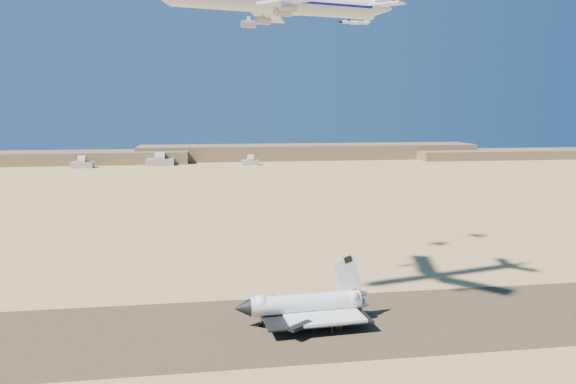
{
  "coord_description": "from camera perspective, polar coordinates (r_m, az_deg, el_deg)",
  "views": [
    {
      "loc": [
        -14.34,
        -152.3,
        61.97
      ],
      "look_at": [
        10.45,
        8.0,
        38.02
      ],
      "focal_mm": 35.0,
      "sensor_mm": 36.0,
      "label": 1
    }
  ],
  "objects": [
    {
      "name": "ridgeline",
      "position": [
        686.42,
        -2.1,
        3.85
      ],
      "size": [
        960.0,
        90.0,
        18.0
      ],
      "color": "brown",
      "rests_on": "ground"
    },
    {
      "name": "crew_c",
      "position": [
        163.65,
        5.41,
        -13.57
      ],
      "size": [
        1.04,
        0.84,
        1.57
      ],
      "primitive_type": "imported",
      "rotation": [
        0.0,
        0.0,
        2.67
      ],
      "color": "orange",
      "rests_on": "runway"
    },
    {
      "name": "hangars",
      "position": [
        635.27,
        -13.26,
        3.01
      ],
      "size": [
        200.5,
        29.5,
        30.0
      ],
      "color": "#9F9B8D",
      "rests_on": "ground"
    },
    {
      "name": "chase_jet_d",
      "position": [
        236.61,
        6.79,
        16.75
      ],
      "size": [
        14.33,
        7.82,
        3.57
      ],
      "rotation": [
        0.0,
        0.0,
        0.1
      ],
      "color": "silver"
    },
    {
      "name": "carrier_747",
      "position": [
        170.21,
        -1.72,
        18.7
      ],
      "size": [
        74.15,
        55.87,
        18.45
      ],
      "rotation": [
        0.0,
        0.0,
        0.23
      ],
      "color": "silver"
    },
    {
      "name": "chase_jet_c",
      "position": [
        217.68,
        0.88,
        17.73
      ],
      "size": [
        13.9,
        8.18,
        3.56
      ],
      "rotation": [
        0.0,
        0.0,
        0.34
      ],
      "color": "silver"
    },
    {
      "name": "ground",
      "position": [
        165.05,
        -3.25,
        -13.67
      ],
      "size": [
        1200.0,
        1200.0,
        0.0
      ],
      "primitive_type": "plane",
      "color": "tan",
      "rests_on": "ground"
    },
    {
      "name": "shuttle",
      "position": [
        166.93,
        1.68,
        -11.46
      ],
      "size": [
        39.84,
        26.1,
        19.59
      ],
      "rotation": [
        0.0,
        0.0,
        0.07
      ],
      "color": "silver",
      "rests_on": "runway"
    },
    {
      "name": "crew_b",
      "position": [
        164.02,
        5.07,
        -13.45
      ],
      "size": [
        0.82,
        1.06,
        1.92
      ],
      "primitive_type": "imported",
      "rotation": [
        0.0,
        0.0,
        1.92
      ],
      "color": "orange",
      "rests_on": "runway"
    },
    {
      "name": "crew_a",
      "position": [
        162.03,
        4.49,
        -13.78
      ],
      "size": [
        0.53,
        0.68,
        1.64
      ],
      "primitive_type": "imported",
      "rotation": [
        0.0,
        0.0,
        1.32
      ],
      "color": "orange",
      "rests_on": "runway"
    },
    {
      "name": "runway",
      "position": [
        165.04,
        -3.25,
        -13.66
      ],
      "size": [
        600.0,
        50.0,
        0.06
      ],
      "primitive_type": "cube",
      "color": "#493624",
      "rests_on": "ground"
    }
  ]
}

